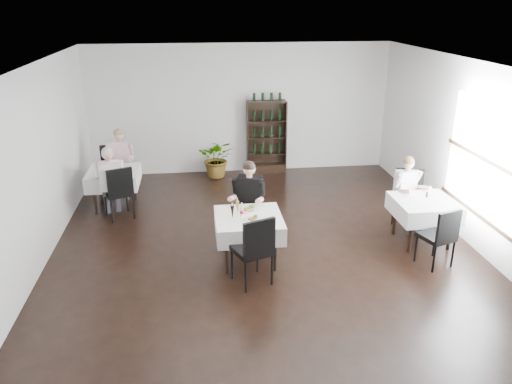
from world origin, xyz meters
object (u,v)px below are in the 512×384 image
wine_shelf (267,138)px  main_table (249,225)px  potted_tree (217,158)px  diner_main (248,197)px

wine_shelf → main_table: size_ratio=1.70×
wine_shelf → potted_tree: size_ratio=1.93×
potted_tree → diner_main: 3.50m
wine_shelf → main_table: wine_shelf is taller
potted_tree → diner_main: (0.35, -3.46, 0.38)m
main_table → potted_tree: potted_tree is taller
main_table → potted_tree: bearing=94.0°
main_table → potted_tree: (-0.29, 4.09, -0.17)m
wine_shelf → potted_tree: wine_shelf is taller
potted_tree → main_table: bearing=-86.0°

